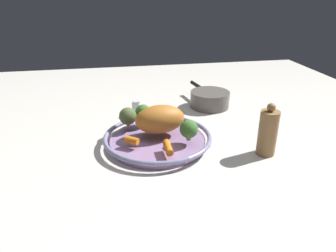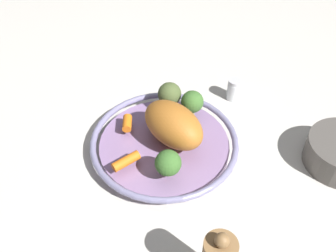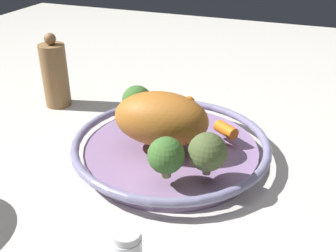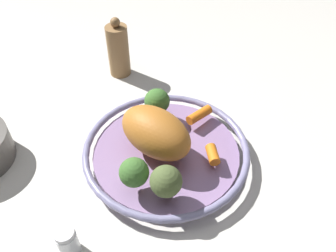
% 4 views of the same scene
% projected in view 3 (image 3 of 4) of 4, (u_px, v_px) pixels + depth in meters
% --- Properties ---
extents(ground_plane, '(2.11, 2.11, 0.00)m').
position_uv_depth(ground_plane, '(171.00, 157.00, 0.70)').
color(ground_plane, beige).
extents(serving_bowl, '(0.34, 0.34, 0.04)m').
position_uv_depth(serving_bowl, '(171.00, 147.00, 0.69)').
color(serving_bowl, '#8E709E').
rests_on(serving_bowl, ground_plane).
extents(roast_chicken_piece, '(0.17, 0.11, 0.09)m').
position_uv_depth(roast_chicken_piece, '(161.00, 119.00, 0.66)').
color(roast_chicken_piece, '#B56A26').
rests_on(roast_chicken_piece, serving_bowl).
extents(baby_carrot_left, '(0.02, 0.06, 0.02)m').
position_uv_depth(baby_carrot_left, '(185.00, 107.00, 0.78)').
color(baby_carrot_left, orange).
rests_on(baby_carrot_left, serving_bowl).
extents(baby_carrot_near_rim, '(0.05, 0.04, 0.02)m').
position_uv_depth(baby_carrot_near_rim, '(226.00, 130.00, 0.69)').
color(baby_carrot_near_rim, orange).
rests_on(baby_carrot_near_rim, serving_bowl).
extents(broccoli_floret_mid, '(0.05, 0.05, 0.06)m').
position_uv_depth(broccoli_floret_mid, '(166.00, 156.00, 0.57)').
color(broccoli_floret_mid, tan).
rests_on(broccoli_floret_mid, serving_bowl).
extents(broccoli_floret_edge, '(0.06, 0.06, 0.06)m').
position_uv_depth(broccoli_floret_edge, '(137.00, 100.00, 0.74)').
color(broccoli_floret_edge, tan).
rests_on(broccoli_floret_edge, serving_bowl).
extents(broccoli_floret_large, '(0.06, 0.06, 0.07)m').
position_uv_depth(broccoli_floret_large, '(207.00, 152.00, 0.58)').
color(broccoli_floret_large, tan).
rests_on(broccoli_floret_large, serving_bowl).
extents(salt_shaker, '(0.03, 0.03, 0.06)m').
position_uv_depth(salt_shaker, '(128.00, 252.00, 0.47)').
color(salt_shaker, silver).
rests_on(salt_shaker, ground_plane).
extents(pepper_mill, '(0.06, 0.06, 0.16)m').
position_uv_depth(pepper_mill, '(55.00, 74.00, 0.86)').
color(pepper_mill, olive).
rests_on(pepper_mill, ground_plane).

